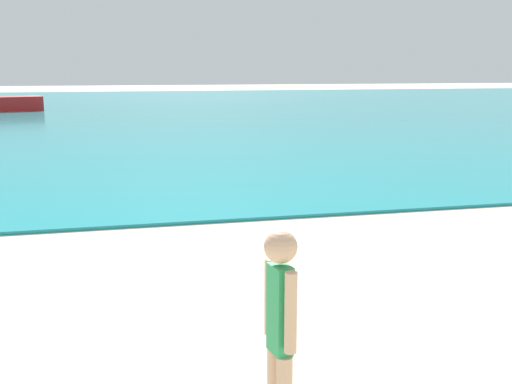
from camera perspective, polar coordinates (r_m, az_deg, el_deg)
name	(u,v)px	position (r m, az deg, el deg)	size (l,w,h in m)	color
water	(148,109)	(40.00, -10.33, 7.85)	(160.00, 60.00, 0.06)	teal
person_standing	(280,334)	(4.00, 2.30, -13.40)	(0.22, 0.37, 1.62)	#DDAD84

